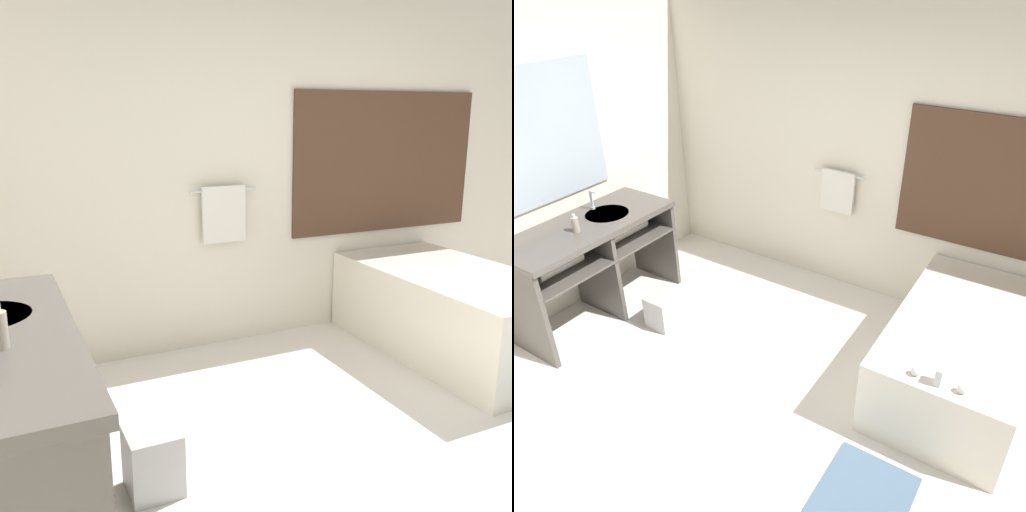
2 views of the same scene
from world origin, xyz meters
TOP-DOWN VIEW (x-y plane):
  - ground_plane at (0.00, 0.00)m, footprint 16.00×16.00m
  - wall_back_with_blinds at (0.04, 2.23)m, footprint 7.40×0.13m
  - vanity_counter at (-1.87, 0.59)m, footprint 0.64×1.49m
  - sink_faucet at (-2.04, 0.79)m, footprint 0.09×0.04m
  - bathtub at (1.12, 1.35)m, footprint 0.93×1.67m
  - soap_dispenser at (-1.81, 0.42)m, footprint 0.06×0.06m
  - waste_bin at (-1.25, 0.71)m, footprint 0.24×0.24m
  - bath_mat at (0.93, 0.08)m, footprint 0.53×0.61m

SIDE VIEW (x-z plane):
  - ground_plane at x=0.00m, z-range 0.00..0.00m
  - bath_mat at x=0.93m, z-range 0.00..0.02m
  - waste_bin at x=-1.25m, z-range 0.00..0.30m
  - bathtub at x=1.12m, z-range -0.03..0.68m
  - vanity_counter at x=-1.87m, z-range 0.21..1.11m
  - soap_dispenser at x=-1.81m, z-range 0.90..1.05m
  - sink_faucet at x=-2.04m, z-range 0.90..1.08m
  - wall_back_with_blinds at x=0.04m, z-range 0.00..2.70m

